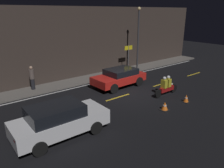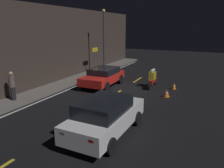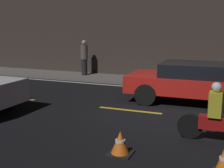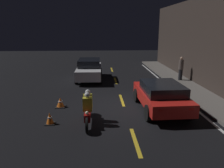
{
  "view_description": "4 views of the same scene",
  "coord_description": "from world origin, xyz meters",
  "px_view_note": "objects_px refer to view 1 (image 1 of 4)",
  "views": [
    {
      "loc": [
        -9.66,
        -10.24,
        5.42
      ],
      "look_at": [
        -1.53,
        -0.04,
        1.06
      ],
      "focal_mm": 35.0,
      "sensor_mm": 36.0,
      "label": 1
    },
    {
      "loc": [
        -13.34,
        -5.72,
        4.28
      ],
      "look_at": [
        -2.23,
        -0.38,
        1.04
      ],
      "focal_mm": 35.0,
      "sensor_mm": 36.0,
      "label": 2
    },
    {
      "loc": [
        1.93,
        -8.72,
        2.61
      ],
      "look_at": [
        -1.51,
        -0.19,
        0.82
      ],
      "focal_mm": 50.0,
      "sensor_mm": 36.0,
      "label": 3
    },
    {
      "loc": [
        10.24,
        -1.23,
        3.82
      ],
      "look_at": [
        -0.72,
        -0.55,
        0.99
      ],
      "focal_mm": 35.0,
      "sensor_mm": 36.0,
      "label": 4
    }
  ],
  "objects_px": {
    "pedestrian": "(32,78)",
    "street_lamp": "(138,37)",
    "traffic_cone_near": "(165,106)",
    "motorcycle": "(166,86)",
    "traffic_cone_mid": "(186,99)",
    "sedan_white": "(59,120)",
    "taxi_red": "(119,77)",
    "shop_sign": "(128,53)"
  },
  "relations": [
    {
      "from": "street_lamp",
      "to": "pedestrian",
      "type": "bearing_deg",
      "value": 172.83
    },
    {
      "from": "pedestrian",
      "to": "motorcycle",
      "type": "bearing_deg",
      "value": -43.54
    },
    {
      "from": "traffic_cone_mid",
      "to": "traffic_cone_near",
      "type": "bearing_deg",
      "value": 177.15
    },
    {
      "from": "traffic_cone_near",
      "to": "street_lamp",
      "type": "height_order",
      "value": "street_lamp"
    },
    {
      "from": "shop_sign",
      "to": "street_lamp",
      "type": "xyz_separation_m",
      "value": [
        0.51,
        -0.66,
        1.41
      ]
    },
    {
      "from": "sedan_white",
      "to": "street_lamp",
      "type": "relative_size",
      "value": 0.74
    },
    {
      "from": "traffic_cone_mid",
      "to": "pedestrian",
      "type": "relative_size",
      "value": 0.29
    },
    {
      "from": "pedestrian",
      "to": "shop_sign",
      "type": "distance_m",
      "value": 8.72
    },
    {
      "from": "sedan_white",
      "to": "traffic_cone_mid",
      "type": "height_order",
      "value": "sedan_white"
    },
    {
      "from": "street_lamp",
      "to": "taxi_red",
      "type": "bearing_deg",
      "value": -153.49
    },
    {
      "from": "pedestrian",
      "to": "sedan_white",
      "type": "bearing_deg",
      "value": -99.68
    },
    {
      "from": "traffic_cone_mid",
      "to": "pedestrian",
      "type": "bearing_deg",
      "value": 130.45
    },
    {
      "from": "motorcycle",
      "to": "traffic_cone_near",
      "type": "height_order",
      "value": "motorcycle"
    },
    {
      "from": "taxi_red",
      "to": "pedestrian",
      "type": "xyz_separation_m",
      "value": [
        -5.48,
        3.0,
        0.26
      ]
    },
    {
      "from": "traffic_cone_near",
      "to": "traffic_cone_mid",
      "type": "height_order",
      "value": "traffic_cone_near"
    },
    {
      "from": "taxi_red",
      "to": "pedestrian",
      "type": "relative_size",
      "value": 2.42
    },
    {
      "from": "sedan_white",
      "to": "pedestrian",
      "type": "relative_size",
      "value": 2.54
    },
    {
      "from": "pedestrian",
      "to": "taxi_red",
      "type": "bearing_deg",
      "value": -28.69
    },
    {
      "from": "taxi_red",
      "to": "pedestrian",
      "type": "distance_m",
      "value": 6.25
    },
    {
      "from": "pedestrian",
      "to": "street_lamp",
      "type": "height_order",
      "value": "street_lamp"
    },
    {
      "from": "traffic_cone_near",
      "to": "motorcycle",
      "type": "bearing_deg",
      "value": 36.87
    },
    {
      "from": "shop_sign",
      "to": "street_lamp",
      "type": "distance_m",
      "value": 1.63
    },
    {
      "from": "sedan_white",
      "to": "shop_sign",
      "type": "relative_size",
      "value": 1.79
    },
    {
      "from": "pedestrian",
      "to": "street_lamp",
      "type": "xyz_separation_m",
      "value": [
        9.18,
        -1.15,
        2.24
      ]
    },
    {
      "from": "motorcycle",
      "to": "shop_sign",
      "type": "relative_size",
      "value": 0.93
    },
    {
      "from": "traffic_cone_mid",
      "to": "shop_sign",
      "type": "xyz_separation_m",
      "value": [
        1.9,
        7.45,
        1.59
      ]
    },
    {
      "from": "shop_sign",
      "to": "taxi_red",
      "type": "bearing_deg",
      "value": -141.89
    },
    {
      "from": "shop_sign",
      "to": "street_lamp",
      "type": "bearing_deg",
      "value": -52.17
    },
    {
      "from": "pedestrian",
      "to": "street_lamp",
      "type": "bearing_deg",
      "value": -7.17
    },
    {
      "from": "motorcycle",
      "to": "traffic_cone_mid",
      "type": "height_order",
      "value": "motorcycle"
    },
    {
      "from": "pedestrian",
      "to": "street_lamp",
      "type": "relative_size",
      "value": 0.29
    },
    {
      "from": "traffic_cone_mid",
      "to": "pedestrian",
      "type": "xyz_separation_m",
      "value": [
        -6.77,
        7.94,
        0.76
      ]
    },
    {
      "from": "sedan_white",
      "to": "traffic_cone_mid",
      "type": "distance_m",
      "value": 8.03
    },
    {
      "from": "taxi_red",
      "to": "shop_sign",
      "type": "distance_m",
      "value": 4.2
    },
    {
      "from": "taxi_red",
      "to": "motorcycle",
      "type": "bearing_deg",
      "value": 108.89
    },
    {
      "from": "motorcycle",
      "to": "street_lamp",
      "type": "relative_size",
      "value": 0.39
    },
    {
      "from": "traffic_cone_near",
      "to": "pedestrian",
      "type": "relative_size",
      "value": 0.29
    },
    {
      "from": "traffic_cone_near",
      "to": "pedestrian",
      "type": "distance_m",
      "value": 9.22
    },
    {
      "from": "sedan_white",
      "to": "motorcycle",
      "type": "distance_m",
      "value": 7.86
    },
    {
      "from": "taxi_red",
      "to": "shop_sign",
      "type": "relative_size",
      "value": 1.7
    },
    {
      "from": "traffic_cone_near",
      "to": "traffic_cone_mid",
      "type": "relative_size",
      "value": 1.0
    },
    {
      "from": "motorcycle",
      "to": "taxi_red",
      "type": "bearing_deg",
      "value": 110.55
    }
  ]
}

